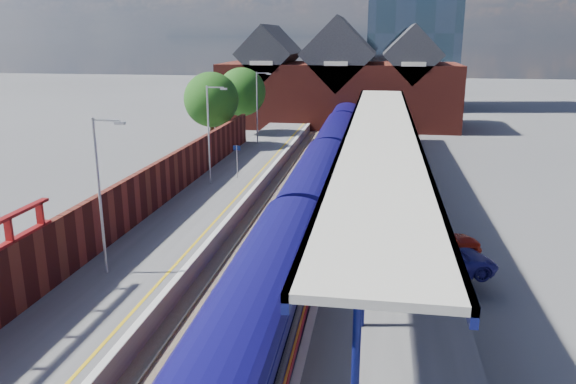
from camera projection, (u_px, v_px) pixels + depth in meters
name	position (u px, v px, depth m)	size (l,w,h in m)	color
ground	(313.00, 175.00, 47.39)	(240.00, 240.00, 0.00)	#5B5B5E
ballast_bed	(295.00, 209.00, 37.87)	(6.00, 76.00, 0.06)	#473D33
rails	(295.00, 208.00, 37.85)	(4.51, 76.00, 0.14)	slate
left_platform	(216.00, 199.00, 38.60)	(5.00, 76.00, 1.00)	#565659
right_platform	(385.00, 207.00, 36.81)	(6.00, 76.00, 1.00)	#565659
coping_left	(249.00, 193.00, 38.09)	(0.30, 76.00, 0.05)	silver
coping_right	(342.00, 197.00, 37.12)	(0.30, 76.00, 0.05)	silver
yellow_line	(241.00, 193.00, 38.19)	(0.14, 76.00, 0.01)	yellow
train	(328.00, 157.00, 44.02)	(2.96, 65.93, 3.45)	#0F0B52
canopy	(381.00, 130.00, 37.48)	(4.50, 52.00, 4.48)	#0F1458
lamp_post_b	(102.00, 187.00, 24.22)	(1.48, 0.18, 7.00)	#A5A8AA
lamp_post_c	(210.00, 129.00, 39.44)	(1.48, 0.18, 7.00)	#A5A8AA
lamp_post_d	(258.00, 103.00, 54.65)	(1.48, 0.18, 7.00)	#A5A8AA
platform_sign	(237.00, 156.00, 41.74)	(0.55, 0.08, 2.50)	#A5A8AA
brick_wall	(140.00, 195.00, 32.34)	(0.35, 50.00, 3.86)	maroon
station_building	(339.00, 83.00, 72.56)	(30.00, 12.12, 13.78)	maroon
tree_near	(213.00, 101.00, 53.18)	(5.20, 5.20, 8.10)	#382314
tree_far	(243.00, 93.00, 60.64)	(5.20, 5.20, 8.10)	#382314
parked_car_red	(435.00, 242.00, 26.87)	(1.80, 4.47, 1.52)	#AF200E
parked_car_silver	(404.00, 212.00, 31.60)	(1.49, 4.27, 1.41)	silver
parked_car_dark	(399.00, 199.00, 34.31)	(1.85, 4.56, 1.32)	black
parked_car_blue	(445.00, 261.00, 24.95)	(2.14, 4.65, 1.29)	navy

